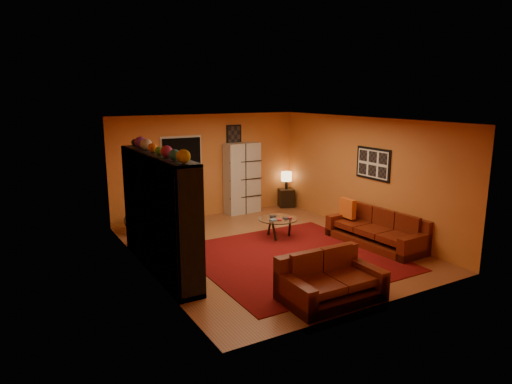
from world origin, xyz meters
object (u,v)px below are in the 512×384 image
storage_cabinet (242,178)px  side_table (286,198)px  loveseat (328,280)px  sofa (379,231)px  tv (163,217)px  coffee_table (278,221)px  table_lamp (286,177)px  entertainment_unit (159,213)px  bowl_chair (139,220)px

storage_cabinet → side_table: bearing=-5.9°
loveseat → storage_cabinet: 5.41m
sofa → tv: bearing=165.1°
sofa → loveseat: size_ratio=1.43×
coffee_table → side_table: side_table is taller
sofa → side_table: sofa is taller
coffee_table → tv: bearing=-168.7°
loveseat → sofa: bearing=-59.0°
loveseat → side_table: loveseat is taller
sofa → storage_cabinet: bearing=104.9°
side_table → tv: bearing=-147.9°
side_table → storage_cabinet: bearing=177.9°
loveseat → storage_cabinet: bearing=-13.4°
table_lamp → tv: bearing=-147.9°
side_table → table_lamp: size_ratio=1.03×
sofa → storage_cabinet: 3.97m
entertainment_unit → loveseat: size_ratio=1.95×
side_table → loveseat: bearing=-117.2°
entertainment_unit → tv: bearing=-47.2°
storage_cabinet → sofa: bearing=-75.2°
tv → side_table: 5.33m
tv → side_table: bearing=-57.9°
coffee_table → storage_cabinet: (0.35, 2.30, 0.54)m
coffee_table → table_lamp: bearing=52.7°
entertainment_unit → storage_cabinet: size_ratio=1.62×
tv → side_table: size_ratio=1.82×
sofa → side_table: size_ratio=4.39×
coffee_table → side_table: (1.71, 2.25, -0.14)m
sofa → table_lamp: (0.11, 3.67, 0.56)m
sofa → coffee_table: bearing=134.8°
tv → loveseat: size_ratio=0.59×
side_table → sofa: bearing=-91.8°
entertainment_unit → sofa: size_ratio=1.37×
bowl_chair → sofa: bearing=-38.4°
tv → storage_cabinet: size_ratio=0.49×
loveseat → bowl_chair: bearing=19.0°
entertainment_unit → coffee_table: entertainment_unit is taller
tv → storage_cabinet: bearing=-47.5°
bowl_chair → loveseat: bearing=-71.6°
entertainment_unit → loveseat: 3.15m
sofa → bowl_chair: sofa is taller
loveseat → side_table: bearing=-26.7°
coffee_table → table_lamp: (1.71, 2.25, 0.45)m
entertainment_unit → bowl_chair: (0.27, 2.36, -0.76)m
entertainment_unit → table_lamp: 5.30m
loveseat → table_lamp: 5.84m
tv → sofa: bearing=-101.2°
tv → coffee_table: size_ratio=1.06×
loveseat → storage_cabinet: storage_cabinet is taller
tv → loveseat: (1.82, -2.36, -0.70)m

